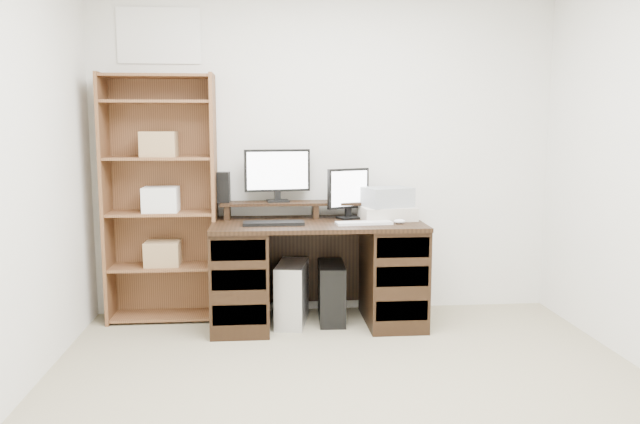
{
  "coord_description": "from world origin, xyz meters",
  "views": [
    {
      "loc": [
        -0.45,
        -2.75,
        1.44
      ],
      "look_at": [
        -0.09,
        1.43,
        0.85
      ],
      "focal_mm": 35.0,
      "sensor_mm": 36.0,
      "label": 1
    }
  ],
  "objects": [
    {
      "name": "room",
      "position": [
        -0.0,
        0.0,
        1.25
      ],
      "size": [
        3.54,
        4.04,
        2.54
      ],
      "color": "tan",
      "rests_on": "ground"
    },
    {
      "name": "desk",
      "position": [
        -0.09,
        1.64,
        0.39
      ],
      "size": [
        1.5,
        0.7,
        0.75
      ],
      "color": "black",
      "rests_on": "ground"
    },
    {
      "name": "riser_shelf",
      "position": [
        -0.09,
        1.85,
        0.84
      ],
      "size": [
        1.4,
        0.22,
        0.12
      ],
      "color": "black",
      "rests_on": "desk"
    },
    {
      "name": "monitor_wide",
      "position": [
        -0.37,
        1.87,
        1.09
      ],
      "size": [
        0.49,
        0.15,
        0.39
      ],
      "rotation": [
        0.0,
        0.0,
        0.15
      ],
      "color": "black",
      "rests_on": "riser_shelf"
    },
    {
      "name": "monitor_small",
      "position": [
        0.15,
        1.78,
        0.95
      ],
      "size": [
        0.32,
        0.19,
        0.37
      ],
      "rotation": [
        0.0,
        0.0,
        0.42
      ],
      "color": "black",
      "rests_on": "desk"
    },
    {
      "name": "speaker",
      "position": [
        -0.77,
        1.86,
        0.98
      ],
      "size": [
        0.1,
        0.1,
        0.22
      ],
      "primitive_type": "cube",
      "rotation": [
        0.0,
        0.0,
        -0.08
      ],
      "color": "black",
      "rests_on": "riser_shelf"
    },
    {
      "name": "keyboard_black",
      "position": [
        -0.41,
        1.53,
        0.76
      ],
      "size": [
        0.43,
        0.15,
        0.02
      ],
      "primitive_type": "cube",
      "rotation": [
        0.0,
        0.0,
        0.02
      ],
      "color": "black",
      "rests_on": "desk"
    },
    {
      "name": "keyboard_white",
      "position": [
        0.22,
        1.5,
        0.76
      ],
      "size": [
        0.4,
        0.16,
        0.02
      ],
      "primitive_type": "cube",
      "rotation": [
        0.0,
        0.0,
        0.1
      ],
      "color": "silver",
      "rests_on": "desk"
    },
    {
      "name": "mouse",
      "position": [
        0.47,
        1.51,
        0.77
      ],
      "size": [
        0.09,
        0.07,
        0.03
      ],
      "primitive_type": "ellipsoid",
      "rotation": [
        0.0,
        0.0,
        -0.19
      ],
      "color": "silver",
      "rests_on": "desk"
    },
    {
      "name": "printer",
      "position": [
        0.43,
        1.7,
        0.8
      ],
      "size": [
        0.41,
        0.32,
        0.1
      ],
      "primitive_type": "cube",
      "rotation": [
        0.0,
        0.0,
        0.09
      ],
      "color": "#BAB2A2",
      "rests_on": "desk"
    },
    {
      "name": "basket",
      "position": [
        0.43,
        1.7,
        0.92
      ],
      "size": [
        0.39,
        0.33,
        0.14
      ],
      "primitive_type": "cube",
      "rotation": [
        0.0,
        0.0,
        0.33
      ],
      "color": "gray",
      "rests_on": "printer"
    },
    {
      "name": "tower_silver",
      "position": [
        -0.28,
        1.66,
        0.22
      ],
      "size": [
        0.27,
        0.47,
        0.45
      ],
      "primitive_type": "cube",
      "rotation": [
        0.0,
        0.0,
        -0.17
      ],
      "color": "silver",
      "rests_on": "ground"
    },
    {
      "name": "tower_black",
      "position": [
        0.01,
        1.69,
        0.21
      ],
      "size": [
        0.2,
        0.44,
        0.43
      ],
      "rotation": [
        0.0,
        0.0,
        -0.04
      ],
      "color": "black",
      "rests_on": "ground"
    },
    {
      "name": "bookshelf",
      "position": [
        -1.22,
        1.86,
        0.92
      ],
      "size": [
        0.8,
        0.3,
        1.8
      ],
      "color": "brown",
      "rests_on": "ground"
    }
  ]
}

